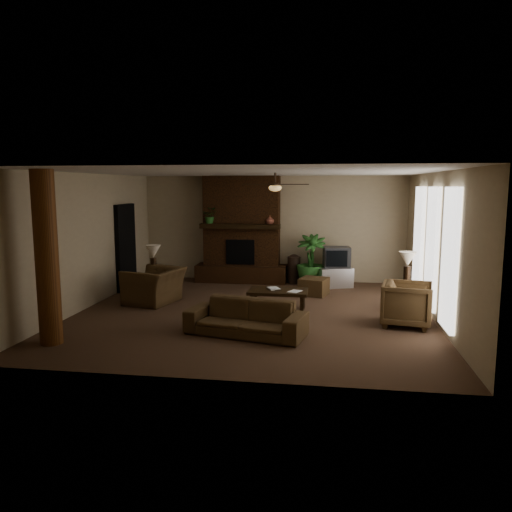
% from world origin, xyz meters
% --- Properties ---
extents(room_shell, '(7.00, 7.00, 7.00)m').
position_xyz_m(room_shell, '(0.00, 0.00, 1.40)').
color(room_shell, brown).
rests_on(room_shell, ground).
extents(fireplace, '(2.40, 0.70, 2.80)m').
position_xyz_m(fireplace, '(-0.80, 3.22, 1.16)').
color(fireplace, '#442612').
rests_on(fireplace, ground).
extents(windows, '(0.08, 3.65, 2.35)m').
position_xyz_m(windows, '(3.45, 0.20, 1.35)').
color(windows, white).
rests_on(windows, ground).
extents(log_column, '(0.36, 0.36, 2.80)m').
position_xyz_m(log_column, '(-2.95, -2.40, 1.40)').
color(log_column, brown).
rests_on(log_column, ground).
extents(doorway, '(0.10, 1.00, 2.10)m').
position_xyz_m(doorway, '(-3.44, 1.80, 1.05)').
color(doorway, black).
rests_on(doorway, ground).
extents(ceiling_fan, '(1.35, 1.35, 0.37)m').
position_xyz_m(ceiling_fan, '(0.40, 0.30, 2.53)').
color(ceiling_fan, '#302015').
rests_on(ceiling_fan, ceiling).
extents(sofa, '(2.12, 1.03, 0.80)m').
position_xyz_m(sofa, '(0.10, -1.48, 0.40)').
color(sofa, '#503B22').
rests_on(sofa, ground).
extents(armchair_left, '(1.00, 1.30, 1.02)m').
position_xyz_m(armchair_left, '(-2.26, 0.52, 0.51)').
color(armchair_left, '#503B22').
rests_on(armchair_left, ground).
extents(armchair_right, '(0.94, 0.99, 0.88)m').
position_xyz_m(armchair_right, '(2.92, -0.50, 0.44)').
color(armchair_right, '#503B22').
rests_on(armchair_right, ground).
extents(coffee_table, '(1.20, 0.70, 0.43)m').
position_xyz_m(coffee_table, '(0.48, 0.24, 0.37)').
color(coffee_table, black).
rests_on(coffee_table, ground).
extents(ottoman, '(0.75, 0.75, 0.40)m').
position_xyz_m(ottoman, '(1.16, 1.82, 0.20)').
color(ottoman, '#503B22').
rests_on(ottoman, ground).
extents(tv_stand, '(0.97, 0.77, 0.50)m').
position_xyz_m(tv_stand, '(1.65, 2.81, 0.25)').
color(tv_stand, silver).
rests_on(tv_stand, ground).
extents(tv, '(0.71, 0.60, 0.52)m').
position_xyz_m(tv, '(1.70, 2.83, 0.76)').
color(tv, '#353537').
rests_on(tv, tv_stand).
extents(floor_vase, '(0.34, 0.34, 0.77)m').
position_xyz_m(floor_vase, '(0.60, 3.14, 0.43)').
color(floor_vase, '#32231B').
rests_on(floor_vase, ground).
extents(floor_plant, '(0.74, 1.32, 0.74)m').
position_xyz_m(floor_plant, '(1.05, 2.88, 0.37)').
color(floor_plant, '#2C6227').
rests_on(floor_plant, ground).
extents(side_table_left, '(0.53, 0.53, 0.55)m').
position_xyz_m(side_table_left, '(-2.44, 1.15, 0.28)').
color(side_table_left, black).
rests_on(side_table_left, ground).
extents(lamp_left, '(0.46, 0.46, 0.65)m').
position_xyz_m(lamp_left, '(-2.49, 1.13, 1.00)').
color(lamp_left, '#302015').
rests_on(lamp_left, side_table_left).
extents(side_table_right, '(0.61, 0.61, 0.55)m').
position_xyz_m(side_table_right, '(3.10, 0.73, 0.28)').
color(side_table_right, black).
rests_on(side_table_right, ground).
extents(lamp_right, '(0.39, 0.39, 0.65)m').
position_xyz_m(lamp_right, '(3.10, 0.77, 1.00)').
color(lamp_right, '#302015').
rests_on(lamp_right, side_table_right).
extents(mantel_plant, '(0.42, 0.45, 0.33)m').
position_xyz_m(mantel_plant, '(-1.60, 2.99, 1.72)').
color(mantel_plant, '#2C6227').
rests_on(mantel_plant, fireplace).
extents(mantel_vase, '(0.22, 0.23, 0.22)m').
position_xyz_m(mantel_vase, '(-0.02, 3.01, 1.67)').
color(mantel_vase, brown).
rests_on(mantel_vase, fireplace).
extents(book_a, '(0.21, 0.12, 0.29)m').
position_xyz_m(book_a, '(0.28, 0.27, 0.57)').
color(book_a, '#999999').
rests_on(book_a, coffee_table).
extents(book_b, '(0.20, 0.11, 0.29)m').
position_xyz_m(book_b, '(0.73, 0.13, 0.58)').
color(book_b, '#999999').
rests_on(book_b, coffee_table).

